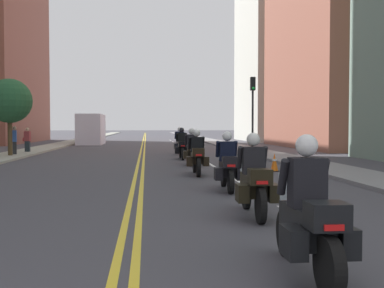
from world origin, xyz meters
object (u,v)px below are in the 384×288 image
Objects in this scene: motorcycle_2 at (228,166)px; pedestrian_1 at (15,141)px; pedestrian_2 at (27,140)px; parked_truck at (92,131)px; motorcycle_1 at (254,182)px; motorcycle_3 at (197,156)px; traffic_cone_0 at (274,162)px; motorcycle_5 at (182,147)px; traffic_light_near at (253,101)px; motorcycle_6 at (180,143)px; motorcycle_4 at (192,150)px; motorcycle_0 at (309,221)px; street_tree_0 at (9,101)px.

pedestrian_1 is at bearing 124.69° from motorcycle_2.
parked_truck reaches higher than pedestrian_2.
pedestrian_1 is (-9.49, 18.85, 0.22)m from motorcycle_1.
traffic_cone_0 is (3.06, 0.99, -0.31)m from motorcycle_3.
motorcycle_5 is 0.49× the size of traffic_light_near.
parked_truck is (-7.15, 36.31, 0.61)m from motorcycle_1.
pedestrian_2 is at bearing 166.65° from motorcycle_6.
motorcycle_4 is 0.34× the size of parked_truck.
pedestrian_1 is 17.62m from parked_truck.
motorcycle_6 is at bearing 104.52° from traffic_cone_0.
pedestrian_2 is at bearing 170.72° from traffic_light_near.
motorcycle_1 is at bearing -91.80° from motorcycle_6.
motorcycle_1 is at bearing -88.29° from motorcycle_4.
motorcycle_0 is at bearing -168.30° from pedestrian_1.
parked_truck is at bearing 111.16° from motorcycle_6.
motorcycle_0 is 23.36m from traffic_light_near.
parked_truck reaches higher than motorcycle_1.
motorcycle_4 is 0.52× the size of street_tree_0.
motorcycle_2 is 3.03× the size of traffic_cone_0.
pedestrian_2 is at bearing 133.68° from traffic_cone_0.
pedestrian_2 is (-9.55, 17.85, 0.19)m from motorcycle_2.
motorcycle_0 is 7.18m from motorcycle_2.
motorcycle_5 is at bearing 93.15° from motorcycle_1.
motorcycle_0 is 0.98× the size of motorcycle_1.
traffic_light_near reaches higher than motorcycle_2.
motorcycle_0 reaches higher than pedestrian_2.
motorcycle_4 is (-0.17, 8.22, 0.01)m from motorcycle_2.
pedestrian_2 reaches higher than motorcycle_3.
motorcycle_3 is (-0.39, 4.06, 0.01)m from motorcycle_2.
pedestrian_1 reaches higher than motorcycle_5.
pedestrian_1 is at bearing 144.79° from motorcycle_4.
traffic_light_near is 1.08× the size of street_tree_0.
motorcycle_2 is 4.08m from motorcycle_3.
motorcycle_3 is 1.37× the size of pedestrian_2.
motorcycle_4 is (0.21, 4.16, -0.00)m from motorcycle_3.
motorcycle_4 is at bearing -32.35° from street_tree_0.
parked_truck reaches higher than motorcycle_2.
parked_truck is (2.28, 14.85, 0.44)m from pedestrian_2.
motorcycle_5 is 1.40× the size of pedestrian_2.
pedestrian_1 reaches higher than motorcycle_1.
traffic_cone_0 is (2.68, 5.05, -0.31)m from motorcycle_2.
parked_truck is at bearing 123.93° from traffic_light_near.
motorcycle_0 is 1.00× the size of motorcycle_2.
pedestrian_1 is at bearing 130.83° from motorcycle_3.
traffic_light_near reaches higher than motorcycle_5.
motorcycle_4 reaches higher than motorcycle_3.
motorcycle_6 is 1.42× the size of pedestrian_2.
motorcycle_6 is at bearing 92.45° from motorcycle_1.
traffic_cone_0 is at bearing 74.49° from motorcycle_1.
traffic_light_near reaches higher than street_tree_0.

